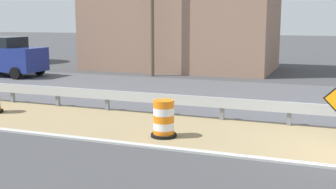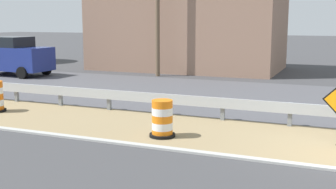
# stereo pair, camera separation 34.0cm
# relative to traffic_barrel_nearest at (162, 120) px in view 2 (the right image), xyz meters

# --- Properties ---
(guardrail_median) EXTENTS (0.18, 50.34, 0.71)m
(guardrail_median) POSITION_rel_traffic_barrel_nearest_xyz_m (2.41, -2.98, 0.07)
(guardrail_median) COLOR #ADB2B7
(guardrail_median) RESTS_ON ground
(traffic_barrel_nearest) EXTENTS (0.69, 0.69, 0.99)m
(traffic_barrel_nearest) POSITION_rel_traffic_barrel_nearest_xyz_m (0.00, 0.00, 0.00)
(traffic_barrel_nearest) COLOR orange
(traffic_barrel_nearest) RESTS_ON ground
(car_mid_far_lane) EXTENTS (2.22, 4.25, 2.15)m
(car_mid_far_lane) POSITION_rel_traffic_barrel_nearest_xyz_m (8.65, 12.70, 0.63)
(car_mid_far_lane) COLOR navy
(car_mid_far_lane) RESTS_ON ground
(roadside_shop_near) EXTENTS (6.68, 11.84, 5.49)m
(roadside_shop_near) POSITION_rel_traffic_barrel_nearest_xyz_m (15.56, 4.90, 2.31)
(roadside_shop_near) COLOR #93705B
(roadside_shop_near) RESTS_ON ground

